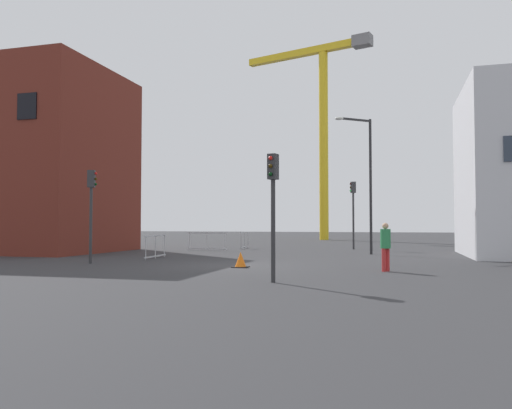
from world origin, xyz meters
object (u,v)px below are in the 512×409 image
Objects in this scene: traffic_light_verge at (91,200)px; traffic_light_median at (353,204)px; streetlamp_tall at (366,173)px; traffic_cone_orange at (241,260)px; construction_crane at (322,111)px; pedestrian_walking at (386,243)px; traffic_light_near at (273,195)px.

traffic_light_verge is 17.02m from traffic_light_median.
traffic_light_verge is (-10.46, -9.02, -1.73)m from streetlamp_tall.
traffic_light_median is at bearing 78.19° from traffic_cone_orange.
streetlamp_tall is 1.89× the size of traffic_light_verge.
streetlamp_tall is 13.92m from traffic_light_verge.
construction_crane reaches higher than traffic_light_verge.
pedestrian_walking is at bearing -81.47° from traffic_light_median.
pedestrian_walking is (6.64, -32.80, -12.13)m from construction_crane.
traffic_light_median is at bearing -76.29° from construction_crane.
traffic_light_near is at bearing -27.18° from traffic_light_verge.
traffic_light_verge is (-4.93, -32.47, -10.52)m from construction_crane.
streetlamp_tall is 13.71m from traffic_light_near.
construction_crane is 5.27× the size of traffic_light_verge.
streetlamp_tall is at bearing -76.72° from construction_crane.
traffic_light_near is at bearing -97.67° from streetlamp_tall.
traffic_light_verge is 2.31× the size of pedestrian_walking.
traffic_light_median reaches higher than pedestrian_walking.
traffic_light_near is (-0.74, -18.63, -0.45)m from traffic_light_median.
traffic_light_verge is 6.79m from traffic_cone_orange.
pedestrian_walking is at bearing 54.64° from traffic_light_near.
pedestrian_walking is 2.86× the size of traffic_cone_orange.
pedestrian_walking is (2.18, -14.52, -1.89)m from traffic_light_median.
pedestrian_walking is (11.56, -0.33, -1.61)m from traffic_light_verge.
traffic_light_median is at bearing 101.72° from streetlamp_tall.
pedestrian_walking is (1.10, -9.35, -3.33)m from streetlamp_tall.
construction_crane reaches higher than traffic_light_median.
traffic_light_median is 14.86m from traffic_cone_orange.
traffic_cone_orange is at bearing 117.67° from traffic_light_near.
streetlamp_tall is 12.49× the size of traffic_cone_orange.
traffic_cone_orange is (6.39, -0.13, -2.29)m from traffic_light_verge.
streetlamp_tall is 10.80m from traffic_cone_orange.
pedestrian_walking is at bearing -2.16° from traffic_cone_orange.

